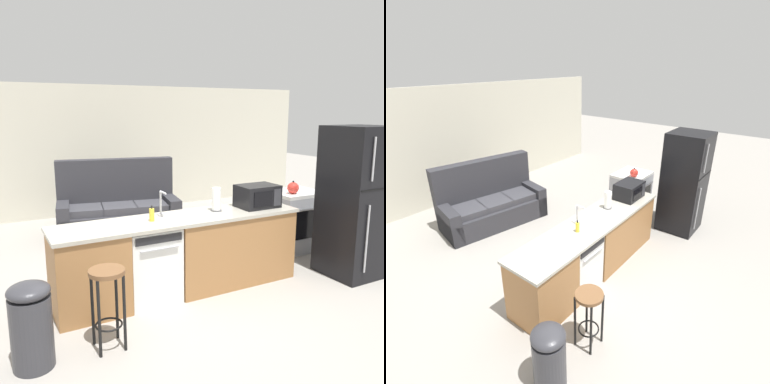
{
  "view_description": "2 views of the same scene",
  "coord_description": "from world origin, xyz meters",
  "views": [
    {
      "loc": [
        -1.84,
        -4.02,
        2.09
      ],
      "look_at": [
        0.46,
        0.33,
        1.1
      ],
      "focal_mm": 38.0,
      "sensor_mm": 36.0,
      "label": 1
    },
    {
      "loc": [
        -3.01,
        -2.21,
        3.07
      ],
      "look_at": [
        0.6,
        0.62,
        1.05
      ],
      "focal_mm": 28.0,
      "sensor_mm": 36.0,
      "label": 2
    }
  ],
  "objects": [
    {
      "name": "bar_stool",
      "position": [
        -0.94,
        -0.74,
        0.54
      ],
      "size": [
        0.32,
        0.32,
        0.74
      ],
      "color": "brown",
      "rests_on": "ground_plane"
    },
    {
      "name": "couch",
      "position": [
        0.22,
        2.6,
        0.39
      ],
      "size": [
        2.14,
        1.27,
        1.27
      ],
      "color": "#2D2D33",
      "rests_on": "ground_plane"
    },
    {
      "name": "soap_bottle",
      "position": [
        -0.21,
        0.0,
        0.97
      ],
      "size": [
        0.06,
        0.06,
        0.18
      ],
      "color": "yellow",
      "rests_on": "kitchen_counter"
    },
    {
      "name": "refrigerator",
      "position": [
        2.35,
        -0.55,
        0.96
      ],
      "size": [
        0.72,
        0.73,
        1.91
      ],
      "color": "black",
      "rests_on": "ground_plane"
    },
    {
      "name": "kitchen_counter",
      "position": [
        0.24,
        0.0,
        0.42
      ],
      "size": [
        2.94,
        0.66,
        0.9
      ],
      "color": "#9E6B3D",
      "rests_on": "ground_plane"
    },
    {
      "name": "trash_bin",
      "position": [
        -1.58,
        -0.72,
        0.38
      ],
      "size": [
        0.35,
        0.35,
        0.74
      ],
      "color": "#333338",
      "rests_on": "ground_plane"
    },
    {
      "name": "ground_plane",
      "position": [
        0.0,
        0.0,
        0.0
      ],
      "size": [
        24.0,
        24.0,
        0.0
      ],
      "primitive_type": "plane",
      "color": "gray"
    },
    {
      "name": "stove_range",
      "position": [
        2.35,
        0.55,
        0.45
      ],
      "size": [
        0.76,
        0.68,
        0.9
      ],
      "color": "#A8AAB2",
      "rests_on": "ground_plane"
    },
    {
      "name": "paper_towel_roll",
      "position": [
        0.66,
        0.07,
        1.04
      ],
      "size": [
        0.14,
        0.14,
        0.28
      ],
      "color": "#4C4C51",
      "rests_on": "kitchen_counter"
    },
    {
      "name": "dishwasher",
      "position": [
        -0.25,
        -0.0,
        0.42
      ],
      "size": [
        0.58,
        0.61,
        0.84
      ],
      "color": "white",
      "rests_on": "ground_plane"
    },
    {
      "name": "wall_back",
      "position": [
        0.3,
        4.2,
        1.3
      ],
      "size": [
        10.0,
        0.06,
        2.6
      ],
      "color": "beige",
      "rests_on": "ground_plane"
    },
    {
      "name": "kettle",
      "position": [
        2.18,
        0.42,
        0.99
      ],
      "size": [
        0.21,
        0.17,
        0.19
      ],
      "color": "red",
      "rests_on": "stove_range"
    },
    {
      "name": "microwave",
      "position": [
        1.22,
        -0.0,
        1.04
      ],
      "size": [
        0.5,
        0.37,
        0.28
      ],
      "color": "black",
      "rests_on": "kitchen_counter"
    },
    {
      "name": "sink_faucet",
      "position": [
        -0.04,
        0.13,
        1.03
      ],
      "size": [
        0.07,
        0.18,
        0.3
      ],
      "color": "silver",
      "rests_on": "kitchen_counter"
    }
  ]
}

